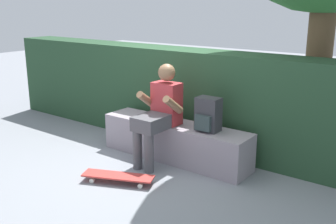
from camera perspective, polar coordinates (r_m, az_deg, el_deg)
name	(u,v)px	position (r m, az deg, el deg)	size (l,w,h in m)	color
ground_plane	(162,165)	(4.96, -0.84, -7.55)	(24.00, 24.00, 0.00)	gray
bench_main	(175,141)	(5.07, 0.99, -4.16)	(2.02, 0.46, 0.47)	gray
person_skater	(159,111)	(4.82, -1.24, 0.15)	(0.49, 0.62, 1.22)	#B73338
skateboard_near_person	(118,176)	(4.50, -7.15, -9.10)	(0.81, 0.50, 0.09)	#BC3833
backpack_on_bench	(208,115)	(4.68, 5.71, -0.42)	(0.28, 0.23, 0.40)	#333338
hedge_row	(176,95)	(5.68, 1.08, 2.45)	(6.32, 0.55, 1.32)	#24432A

